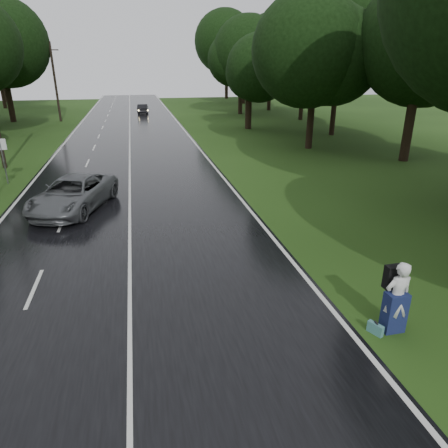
{
  "coord_description": "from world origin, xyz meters",
  "views": [
    {
      "loc": [
        0.56,
        -10.31,
        6.75
      ],
      "look_at": [
        3.59,
        3.56,
        1.1
      ],
      "focal_mm": 32.35,
      "sensor_mm": 36.0,
      "label": 1
    }
  ],
  "objects": [
    {
      "name": "road",
      "position": [
        0.0,
        20.0,
        0.02
      ],
      "size": [
        12.0,
        140.0,
        0.04
      ],
      "primitive_type": "cube",
      "color": "black",
      "rests_on": "ground"
    },
    {
      "name": "tree_right_f",
      "position": [
        15.66,
        48.03,
        0.0
      ],
      "size": [
        8.77,
        8.77,
        13.7
      ],
      "primitive_type": null,
      "color": "black",
      "rests_on": "ground"
    },
    {
      "name": "lane_center",
      "position": [
        0.0,
        20.0,
        0.04
      ],
      "size": [
        0.12,
        140.0,
        0.01
      ],
      "primitive_type": "cube",
      "color": "silver",
      "rests_on": "road"
    },
    {
      "name": "tree_right_d",
      "position": [
        15.03,
        22.0,
        0.0
      ],
      "size": [
        8.54,
        8.54,
        13.34
      ],
      "primitive_type": null,
      "color": "black",
      "rests_on": "ground"
    },
    {
      "name": "utility_pole_mid",
      "position": [
        -8.5,
        19.92,
        0.0
      ],
      "size": [
        1.8,
        0.28,
        10.12
      ],
      "primitive_type": null,
      "color": "black",
      "rests_on": "ground"
    },
    {
      "name": "utility_pole_far",
      "position": [
        -8.5,
        45.03,
        0.0
      ],
      "size": [
        1.8,
        0.28,
        9.22
      ],
      "primitive_type": null,
      "color": "black",
      "rests_on": "ground"
    },
    {
      "name": "road_sign_b",
      "position": [
        -7.2,
        15.52,
        0.0
      ],
      "size": [
        0.65,
        0.1,
        2.7
      ],
      "primitive_type": null,
      "color": "white",
      "rests_on": "ground"
    },
    {
      "name": "hitchhiker",
      "position": [
        6.97,
        -2.33,
        0.95
      ],
      "size": [
        0.76,
        0.68,
        2.06
      ],
      "color": "silver",
      "rests_on": "ground"
    },
    {
      "name": "grey_car",
      "position": [
        -2.63,
        9.68,
        0.84
      ],
      "size": [
        4.45,
        6.34,
        1.61
      ],
      "primitive_type": "imported",
      "rotation": [
        0.0,
        0.0,
        5.94
      ],
      "color": "#56595C",
      "rests_on": "road"
    },
    {
      "name": "tree_right_e",
      "position": [
        12.97,
        33.98,
        0.0
      ],
      "size": [
        7.12,
        7.12,
        11.12
      ],
      "primitive_type": null,
      "color": "black",
      "rests_on": "ground"
    },
    {
      "name": "suitcase",
      "position": [
        6.44,
        -2.39,
        0.16
      ],
      "size": [
        0.3,
        0.46,
        0.32
      ],
      "primitive_type": "cube",
      "rotation": [
        0.0,
        0.0,
        0.42
      ],
      "color": "teal",
      "rests_on": "ground"
    },
    {
      "name": "ground",
      "position": [
        0.0,
        0.0,
        0.0
      ],
      "size": [
        160.0,
        160.0,
        0.0
      ],
      "primitive_type": "plane",
      "color": "#254614",
      "rests_on": "ground"
    },
    {
      "name": "tree_left_f",
      "position": [
        -14.23,
        45.86,
        0.0
      ],
      "size": [
        10.05,
        10.05,
        15.7
      ],
      "primitive_type": null,
      "color": "black",
      "rests_on": "ground"
    },
    {
      "name": "far_car",
      "position": [
        1.93,
        51.45,
        0.69
      ],
      "size": [
        1.68,
        4.03,
        1.3
      ],
      "primitive_type": "imported",
      "rotation": [
        0.0,
        0.0,
        3.06
      ],
      "color": "black",
      "rests_on": "road"
    }
  ]
}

